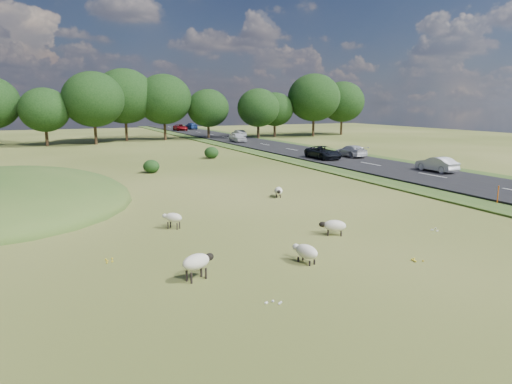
# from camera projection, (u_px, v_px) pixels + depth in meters

# --- Properties ---
(ground) EXTENTS (160.00, 160.00, 0.00)m
(ground) POSITION_uv_depth(u_px,v_px,m) (160.00, 174.00, 40.41)
(ground) COLOR #405119
(ground) RESTS_ON ground
(road) EXTENTS (8.00, 150.00, 0.25)m
(road) POSITION_uv_depth(u_px,v_px,m) (299.00, 152.00, 57.51)
(road) COLOR black
(road) RESTS_ON ground
(treeline) EXTENTS (96.28, 14.66, 11.70)m
(treeline) POSITION_uv_depth(u_px,v_px,m) (99.00, 100.00, 70.31)
(treeline) COLOR black
(treeline) RESTS_ON ground
(shrubs) EXTENTS (26.22, 13.70, 1.53)m
(shrubs) POSITION_uv_depth(u_px,v_px,m) (85.00, 158.00, 45.92)
(shrubs) COLOR black
(shrubs) RESTS_ON ground
(marker_post) EXTENTS (0.06, 0.06, 1.20)m
(marker_post) POSITION_uv_depth(u_px,v_px,m) (498.00, 195.00, 27.80)
(marker_post) COLOR #D8590C
(marker_post) RESTS_ON ground
(sheep_0) EXTENTS (0.87, 1.23, 0.68)m
(sheep_0) POSITION_uv_depth(u_px,v_px,m) (278.00, 191.00, 30.13)
(sheep_0) COLOR beige
(sheep_0) RESTS_ON ground
(sheep_1) EXTENTS (1.28, 1.05, 0.74)m
(sheep_1) POSITION_uv_depth(u_px,v_px,m) (334.00, 226.00, 21.44)
(sheep_1) COLOR beige
(sheep_1) RESTS_ON ground
(sheep_2) EXTENTS (1.37, 0.90, 0.95)m
(sheep_2) POSITION_uv_depth(u_px,v_px,m) (197.00, 262.00, 15.96)
(sheep_2) COLOR beige
(sheep_2) RESTS_ON ground
(sheep_3) EXTENTS (1.01, 1.05, 0.80)m
(sheep_3) POSITION_uv_depth(u_px,v_px,m) (173.00, 218.00, 22.56)
(sheep_3) COLOR beige
(sheep_3) RESTS_ON ground
(sheep_4) EXTENTS (0.81, 1.33, 0.74)m
(sheep_4) POSITION_uv_depth(u_px,v_px,m) (306.00, 251.00, 17.71)
(sheep_4) COLOR beige
(sheep_4) RESTS_ON ground
(car_0) EXTENTS (2.29, 4.97, 1.38)m
(car_0) POSITION_uv_depth(u_px,v_px,m) (180.00, 127.00, 99.95)
(car_0) COLOR maroon
(car_0) RESTS_ON road
(car_2) EXTENTS (1.68, 4.17, 1.42)m
(car_2) POSITION_uv_depth(u_px,v_px,m) (238.00, 137.00, 70.63)
(car_2) COLOR white
(car_2) RESTS_ON road
(car_3) EXTENTS (1.38, 3.95, 1.30)m
(car_3) POSITION_uv_depth(u_px,v_px,m) (239.00, 134.00, 79.96)
(car_3) COLOR white
(car_3) RESTS_ON road
(car_4) EXTENTS (2.03, 4.99, 1.45)m
(car_4) POSITION_uv_depth(u_px,v_px,m) (191.00, 126.00, 105.48)
(car_4) COLOR navy
(car_4) RESTS_ON road
(car_5) EXTENTS (2.23, 4.84, 1.34)m
(car_5) POSITION_uv_depth(u_px,v_px,m) (323.00, 152.00, 49.11)
(car_5) COLOR black
(car_5) RESTS_ON road
(car_6) EXTENTS (1.37, 3.93, 1.30)m
(car_6) POSITION_uv_depth(u_px,v_px,m) (437.00, 164.00, 39.81)
(car_6) COLOR silver
(car_6) RESTS_ON road
(car_7) EXTENTS (1.82, 4.47, 1.30)m
(car_7) POSITION_uv_depth(u_px,v_px,m) (351.00, 151.00, 50.91)
(car_7) COLOR white
(car_7) RESTS_ON road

